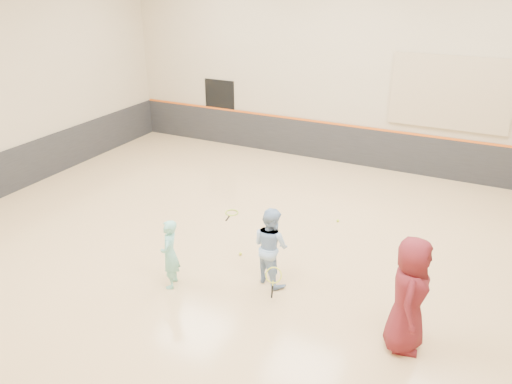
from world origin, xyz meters
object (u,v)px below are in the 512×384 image
at_px(instructor, 271,246).
at_px(spare_racket, 232,212).
at_px(young_man, 409,295).
at_px(girl, 170,254).

xyz_separation_m(instructor, spare_racket, (-2.11, 2.28, -0.76)).
xyz_separation_m(instructor, young_man, (2.68, -0.71, 0.20)).
bearing_deg(instructor, spare_racket, -23.53).
bearing_deg(instructor, girl, 53.90).
bearing_deg(girl, young_man, 72.65).
distance_m(girl, instructor, 1.91).
height_order(instructor, young_man, young_man).
relative_size(instructor, young_man, 0.80).
bearing_deg(spare_racket, instructor, -47.19).
xyz_separation_m(girl, instructor, (1.65, 0.96, 0.10)).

